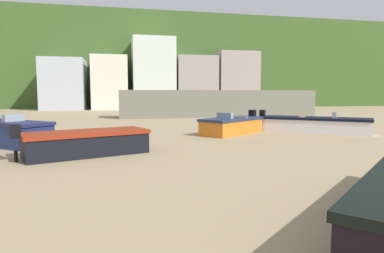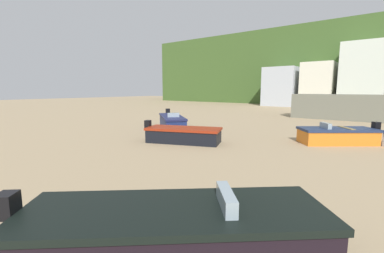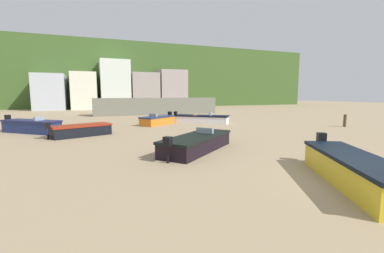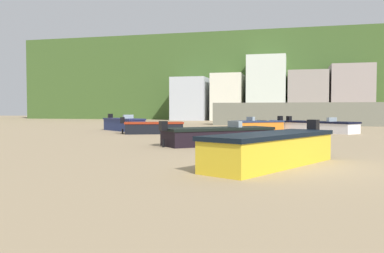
# 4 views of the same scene
# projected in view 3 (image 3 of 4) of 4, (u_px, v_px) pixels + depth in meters

# --- Properties ---
(ground_plane) EXTENTS (160.00, 160.00, 0.00)m
(ground_plane) POSITION_uv_depth(u_px,v_px,m) (357.00, 181.00, 8.50)
(ground_plane) COLOR tan
(headland_hill) EXTENTS (90.00, 32.00, 13.72)m
(headland_hill) POSITION_uv_depth(u_px,v_px,m) (121.00, 79.00, 68.53)
(headland_hill) COLOR #3C5927
(headland_hill) RESTS_ON ground
(harbor_pier) EXTENTS (16.98, 2.40, 2.28)m
(harbor_pier) POSITION_uv_depth(u_px,v_px,m) (157.00, 106.00, 36.32)
(harbor_pier) COLOR slate
(harbor_pier) RESTS_ON ground
(townhouse_left) EXTENTS (5.09, 6.44, 6.32)m
(townhouse_left) POSITION_uv_depth(u_px,v_px,m) (50.00, 92.00, 46.39)
(townhouse_left) COLOR #B5BCC5
(townhouse_left) RESTS_ON ground
(townhouse_centre) EXTENTS (4.41, 5.89, 6.75)m
(townhouse_centre) POSITION_uv_depth(u_px,v_px,m) (84.00, 91.00, 48.16)
(townhouse_centre) COLOR silver
(townhouse_centre) RESTS_ON ground
(townhouse_centre_right) EXTENTS (5.36, 7.00, 9.16)m
(townhouse_centre_right) POSITION_uv_depth(u_px,v_px,m) (115.00, 85.00, 50.55)
(townhouse_centre_right) COLOR silver
(townhouse_centre_right) RESTS_ON ground
(townhouse_right) EXTENTS (5.31, 5.70, 6.94)m
(townhouse_right) POSITION_uv_depth(u_px,v_px,m) (144.00, 91.00, 52.14)
(townhouse_right) COLOR gray
(townhouse_right) RESTS_ON ground
(townhouse_far_right) EXTENTS (5.47, 5.07, 7.64)m
(townhouse_far_right) POSITION_uv_depth(u_px,v_px,m) (172.00, 89.00, 53.88)
(townhouse_far_right) COLOR #9E918D
(townhouse_far_right) RESTS_ON ground
(boat_white_0) EXTENTS (5.01, 4.47, 1.10)m
(boat_white_0) POSITION_uv_depth(u_px,v_px,m) (202.00, 119.00, 25.21)
(boat_white_0) COLOR white
(boat_white_0) RESTS_ON ground
(boat_black_1) EXTENTS (4.94, 4.54, 1.10)m
(boat_black_1) POSITION_uv_depth(u_px,v_px,m) (197.00, 143.00, 12.98)
(boat_black_1) COLOR black
(boat_black_1) RESTS_ON ground
(boat_orange_2) EXTENTS (3.77, 3.37, 1.11)m
(boat_orange_2) POSITION_uv_depth(u_px,v_px,m) (158.00, 120.00, 24.01)
(boat_orange_2) COLOR orange
(boat_orange_2) RESTS_ON ground
(boat_black_3) EXTENTS (4.13, 2.76, 1.09)m
(boat_black_3) POSITION_uv_depth(u_px,v_px,m) (81.00, 130.00, 17.53)
(boat_black_3) COLOR black
(boat_black_3) RESTS_ON ground
(boat_yellow_4) EXTENTS (3.62, 5.19, 1.25)m
(boat_yellow_4) POSITION_uv_depth(u_px,v_px,m) (354.00, 170.00, 8.09)
(boat_yellow_4) COLOR gold
(boat_yellow_4) RESTS_ON ground
(boat_navy_5) EXTENTS (4.32, 4.02, 1.25)m
(boat_navy_5) POSITION_uv_depth(u_px,v_px,m) (31.00, 126.00, 18.99)
(boat_navy_5) COLOR navy
(boat_navy_5) RESTS_ON ground
(mooring_post_mid_beach) EXTENTS (0.25, 0.25, 1.08)m
(mooring_post_mid_beach) POSITION_uv_depth(u_px,v_px,m) (345.00, 121.00, 22.46)
(mooring_post_mid_beach) COLOR #4B3D27
(mooring_post_mid_beach) RESTS_ON ground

